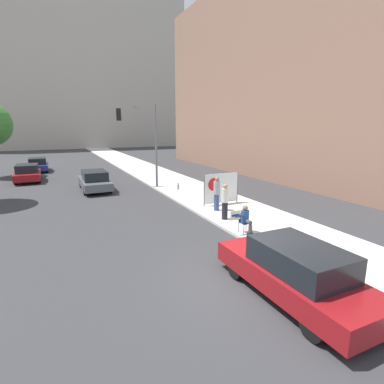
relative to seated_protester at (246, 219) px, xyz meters
name	(u,v)px	position (x,y,z in m)	size (l,w,h in m)	color
ground_plane	(247,282)	(-2.19, -3.22, -0.75)	(160.00, 160.00, 0.00)	#38383A
sidewalk_curb	(176,184)	(1.67, 11.78, -0.69)	(4.24, 90.00, 0.12)	beige
building_backdrop_far	(55,43)	(-4.19, 61.31, 20.12)	(52.00, 12.00, 41.73)	#BCB2A3
building_backdrop_right	(287,78)	(14.07, 13.74, 8.30)	(10.00, 32.00, 18.10)	#936B56
seated_protester	(246,219)	(0.00, 0.00, 0.00)	(0.97, 0.77, 1.18)	#474C56
jogger_on_sidewalk	(225,201)	(0.23, 2.03, 0.25)	(0.34, 0.34, 1.73)	black
pedestrian_behind	(217,193)	(0.64, 3.54, 0.29)	(0.34, 0.34, 1.80)	#334775
protest_banner	(221,188)	(1.49, 4.53, 0.32)	(2.24, 0.06, 1.80)	slate
traffic_light_pole	(142,132)	(-0.96, 11.52, 3.33)	(2.65, 2.41, 5.91)	slate
parked_car_curbside	(295,271)	(-1.53, -4.40, 0.01)	(1.85, 4.79, 1.53)	maroon
car_on_road_nearest	(95,181)	(-4.41, 12.17, -0.03)	(1.84, 4.60, 1.43)	#565B60
car_on_road_midblock	(28,173)	(-8.95, 18.24, -0.03)	(1.88, 4.28, 1.43)	maroon
car_on_road_distant	(38,165)	(-8.33, 24.11, -0.05)	(1.79, 4.10, 1.39)	navy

